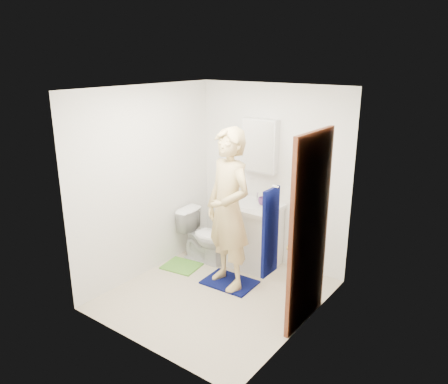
% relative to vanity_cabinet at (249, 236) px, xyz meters
% --- Properties ---
extents(floor, '(2.20, 2.40, 0.02)m').
position_rel_vanity_cabinet_xyz_m(floor, '(0.15, -0.91, -0.41)').
color(floor, beige).
rests_on(floor, ground).
extents(ceiling, '(2.20, 2.40, 0.02)m').
position_rel_vanity_cabinet_xyz_m(ceiling, '(0.15, -0.91, 2.01)').
color(ceiling, white).
rests_on(ceiling, ground).
extents(wall_back, '(2.20, 0.02, 2.40)m').
position_rel_vanity_cabinet_xyz_m(wall_back, '(0.15, 0.30, 0.80)').
color(wall_back, white).
rests_on(wall_back, ground).
extents(wall_front, '(2.20, 0.02, 2.40)m').
position_rel_vanity_cabinet_xyz_m(wall_front, '(0.15, -2.12, 0.80)').
color(wall_front, white).
rests_on(wall_front, ground).
extents(wall_left, '(0.02, 2.40, 2.40)m').
position_rel_vanity_cabinet_xyz_m(wall_left, '(-0.96, -0.91, 0.80)').
color(wall_left, white).
rests_on(wall_left, ground).
extents(wall_right, '(0.02, 2.40, 2.40)m').
position_rel_vanity_cabinet_xyz_m(wall_right, '(1.26, -0.91, 0.80)').
color(wall_right, white).
rests_on(wall_right, ground).
extents(vanity_cabinet, '(0.75, 0.55, 0.80)m').
position_rel_vanity_cabinet_xyz_m(vanity_cabinet, '(0.00, 0.00, 0.00)').
color(vanity_cabinet, white).
rests_on(vanity_cabinet, floor).
extents(countertop, '(0.79, 0.59, 0.05)m').
position_rel_vanity_cabinet_xyz_m(countertop, '(0.00, 0.00, 0.43)').
color(countertop, white).
rests_on(countertop, vanity_cabinet).
extents(sink_basin, '(0.40, 0.40, 0.03)m').
position_rel_vanity_cabinet_xyz_m(sink_basin, '(0.00, 0.00, 0.44)').
color(sink_basin, white).
rests_on(sink_basin, countertop).
extents(faucet, '(0.03, 0.03, 0.12)m').
position_rel_vanity_cabinet_xyz_m(faucet, '(0.00, 0.18, 0.51)').
color(faucet, silver).
rests_on(faucet, countertop).
extents(medicine_cabinet, '(0.50, 0.12, 0.70)m').
position_rel_vanity_cabinet_xyz_m(medicine_cabinet, '(0.00, 0.22, 1.20)').
color(medicine_cabinet, white).
rests_on(medicine_cabinet, wall_back).
extents(mirror_panel, '(0.46, 0.01, 0.66)m').
position_rel_vanity_cabinet_xyz_m(mirror_panel, '(0.00, 0.16, 1.20)').
color(mirror_panel, white).
rests_on(mirror_panel, wall_back).
extents(door, '(0.05, 0.80, 2.05)m').
position_rel_vanity_cabinet_xyz_m(door, '(1.22, -0.76, 0.62)').
color(door, brown).
rests_on(door, ground).
extents(door_knob, '(0.07, 0.07, 0.07)m').
position_rel_vanity_cabinet_xyz_m(door_knob, '(1.18, -1.08, 0.55)').
color(door_knob, gold).
rests_on(door_knob, door).
extents(towel, '(0.03, 0.24, 0.80)m').
position_rel_vanity_cabinet_xyz_m(towel, '(1.18, -1.48, 0.85)').
color(towel, '#070E4A').
rests_on(towel, wall_right).
extents(towel_hook, '(0.06, 0.02, 0.02)m').
position_rel_vanity_cabinet_xyz_m(towel_hook, '(1.22, -1.48, 1.27)').
color(towel_hook, silver).
rests_on(towel_hook, wall_right).
extents(toilet, '(0.73, 0.45, 0.72)m').
position_rel_vanity_cabinet_xyz_m(toilet, '(-0.54, -0.28, -0.04)').
color(toilet, white).
rests_on(toilet, floor).
extents(bath_mat, '(0.65, 0.48, 0.02)m').
position_rel_vanity_cabinet_xyz_m(bath_mat, '(0.12, -0.61, -0.39)').
color(bath_mat, '#070E4A').
rests_on(bath_mat, floor).
extents(green_rug, '(0.52, 0.46, 0.02)m').
position_rel_vanity_cabinet_xyz_m(green_rug, '(-0.66, -0.63, -0.39)').
color(green_rug, '#61AD39').
rests_on(green_rug, floor).
extents(soap_dispenser, '(0.12, 0.12, 0.20)m').
position_rel_vanity_cabinet_xyz_m(soap_dispenser, '(-0.30, -0.08, 0.55)').
color(soap_dispenser, '#C45B7C').
rests_on(soap_dispenser, countertop).
extents(toothbrush_cup, '(0.17, 0.17, 0.10)m').
position_rel_vanity_cabinet_xyz_m(toothbrush_cup, '(0.14, 0.09, 0.50)').
color(toothbrush_cup, '#69397E').
rests_on(toothbrush_cup, countertop).
extents(man, '(0.82, 0.67, 1.94)m').
position_rel_vanity_cabinet_xyz_m(man, '(0.13, -0.66, 0.59)').
color(man, '#D9BD7A').
rests_on(man, bath_mat).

